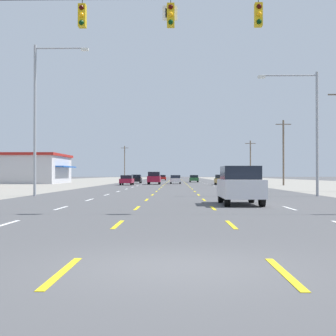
{
  "coord_description": "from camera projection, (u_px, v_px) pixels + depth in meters",
  "views": [
    {
      "loc": [
        0.05,
        -8.33,
        1.55
      ],
      "look_at": [
        -0.93,
        51.76,
        2.35
      ],
      "focal_mm": 53.15,
      "sensor_mm": 36.0,
      "label": 1
    }
  ],
  "objects": [
    {
      "name": "hatchback_far_right_mid",
      "position": [
        221.0,
        180.0,
        74.77
      ],
      "size": [
        1.72,
        3.9,
        1.54
      ],
      "color": "#B28C33",
      "rests_on": "ground"
    },
    {
      "name": "signal_span_wire",
      "position": [
        174.0,
        73.0,
        19.88
      ],
      "size": [
        24.9,
        0.53,
        9.95
      ],
      "color": "brown",
      "rests_on": "ground"
    },
    {
      "name": "sedan_center_turn_far",
      "position": [
        175.0,
        179.0,
        83.53
      ],
      "size": [
        1.8,
        4.5,
        1.46
      ],
      "color": "white",
      "rests_on": "ground"
    },
    {
      "name": "suv_inner_left_midfar",
      "position": [
        154.0,
        178.0,
        78.52
      ],
      "size": [
        1.98,
        4.9,
        1.98
      ],
      "color": "maroon",
      "rests_on": "ground"
    },
    {
      "name": "sedan_far_left_near",
      "position": [
        127.0,
        180.0,
        73.34
      ],
      "size": [
        1.8,
        4.5,
        1.46
      ],
      "color": "maroon",
      "rests_on": "ground"
    },
    {
      "name": "sedan_inner_left_distant_a",
      "position": [
        163.0,
        178.0,
        131.61
      ],
      "size": [
        1.8,
        4.5,
        1.46
      ],
      "color": "red",
      "rests_on": "ground"
    },
    {
      "name": "utility_pole_right_row_1",
      "position": [
        283.0,
        151.0,
        71.17
      ],
      "size": [
        2.2,
        0.26,
        9.37
      ],
      "color": "brown",
      "rests_on": "ground"
    },
    {
      "name": "storefront_left_row_2",
      "position": [
        27.0,
        169.0,
        88.41
      ],
      "size": [
        14.54,
        15.72,
        5.2
      ],
      "color": "#B2B2B7",
      "rests_on": "ground"
    },
    {
      "name": "lot_apron_left",
      "position": [
        11.0,
        185.0,
        74.7
      ],
      "size": [
        28.0,
        440.0,
        0.01
      ],
      "primitive_type": "cube",
      "color": "gray",
      "rests_on": "ground"
    },
    {
      "name": "utility_pole_left_row_3",
      "position": [
        125.0,
        162.0,
        141.6
      ],
      "size": [
        2.2,
        0.26,
        9.75
      ],
      "color": "brown",
      "rests_on": "ground"
    },
    {
      "name": "lane_markings",
      "position": [
        176.0,
        181.0,
        112.79
      ],
      "size": [
        10.64,
        227.6,
        0.01
      ],
      "color": "white",
      "rests_on": "ground"
    },
    {
      "name": "utility_pole_right_row_2",
      "position": [
        250.0,
        160.0,
        104.53
      ],
      "size": [
        2.2,
        0.26,
        8.72
      ],
      "color": "brown",
      "rests_on": "ground"
    },
    {
      "name": "sedan_inner_right_farthest",
      "position": [
        194.0,
        179.0,
        100.4
      ],
      "size": [
        1.8,
        4.5,
        1.46
      ],
      "color": "#235B2D",
      "rests_on": "ground"
    },
    {
      "name": "suv_inner_right_nearest",
      "position": [
        240.0,
        185.0,
        25.61
      ],
      "size": [
        1.98,
        4.9,
        1.98
      ],
      "color": "silver",
      "rests_on": "ground"
    },
    {
      "name": "ground_plane",
      "position": [
        176.0,
        185.0,
        74.29
      ],
      "size": [
        572.0,
        572.0,
        0.0
      ],
      "primitive_type": "plane",
      "color": "#4C4C4F"
    },
    {
      "name": "streetlight_left_row_0",
      "position": [
        40.0,
        110.0,
        35.86
      ],
      "size": [
        3.97,
        0.26,
        10.94
      ],
      "color": "gray",
      "rests_on": "ground"
    },
    {
      "name": "streetlight_right_row_0",
      "position": [
        310.0,
        123.0,
        35.52
      ],
      "size": [
        4.34,
        0.26,
        8.91
      ],
      "color": "gray",
      "rests_on": "ground"
    },
    {
      "name": "hatchback_far_left_farther",
      "position": [
        136.0,
        179.0,
        88.97
      ],
      "size": [
        1.72,
        3.9,
        1.54
      ],
      "color": "black",
      "rests_on": "ground"
    }
  ]
}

